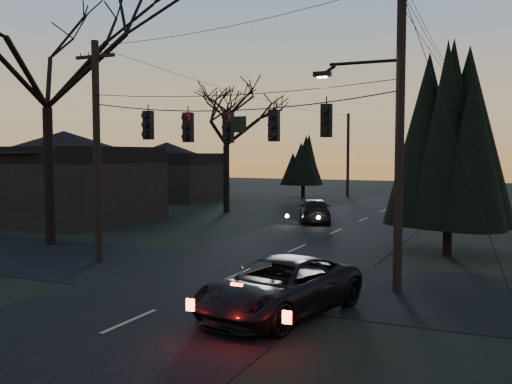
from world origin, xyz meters
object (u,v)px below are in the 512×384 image
at_px(utility_pole_far_l, 347,197).
at_px(evergreen_right, 449,141).
at_px(bare_tree_left, 46,51).
at_px(utility_pole_right, 397,291).
at_px(utility_pole_left, 99,261).
at_px(utility_pole_far_r, 468,209).
at_px(suv_near, 279,288).
at_px(sedan_oncoming_a, 315,210).

relative_size(utility_pole_far_l, evergreen_right, 0.97).
xyz_separation_m(bare_tree_left, evergreen_right, (17.02, 4.55, -4.10)).
bearing_deg(utility_pole_right, bare_tree_left, 171.74).
relative_size(utility_pole_left, utility_pole_far_l, 1.06).
bearing_deg(utility_pole_right, utility_pole_far_l, 107.72).
height_order(utility_pole_left, utility_pole_far_r, same).
bearing_deg(bare_tree_left, suv_near, -24.17).
relative_size(utility_pole_far_l, suv_near, 1.52).
bearing_deg(utility_pole_right, utility_pole_left, 180.00).
distance_m(utility_pole_right, bare_tree_left, 18.68).
relative_size(evergreen_right, sedan_oncoming_a, 1.85).
distance_m(utility_pole_right, sedan_oncoming_a, 17.19).
height_order(utility_pole_far_r, evergreen_right, evergreen_right).
height_order(utility_pole_right, evergreen_right, evergreen_right).
xyz_separation_m(evergreen_right, sedan_oncoming_a, (-8.54, 8.37, -3.95)).
distance_m(utility_pole_left, sedan_oncoming_a, 15.75).
height_order(utility_pole_left, bare_tree_left, bare_tree_left).
relative_size(utility_pole_far_r, suv_near, 1.62).
height_order(utility_pole_far_r, utility_pole_far_l, utility_pole_far_r).
xyz_separation_m(utility_pole_left, evergreen_right, (12.22, 6.92, 4.71)).
relative_size(bare_tree_left, evergreen_right, 1.53).
bearing_deg(utility_pole_far_l, evergreen_right, -67.20).
relative_size(utility_pole_right, bare_tree_left, 0.79).
bearing_deg(utility_pole_far_l, sedan_oncoming_a, -79.91).
relative_size(bare_tree_left, suv_near, 2.40).
distance_m(utility_pole_far_l, bare_tree_left, 35.10).
distance_m(utility_pole_far_r, utility_pole_far_l, 14.01).
height_order(utility_pole_far_l, bare_tree_left, bare_tree_left).
bearing_deg(evergreen_right, sedan_oncoming_a, 135.56).
height_order(utility_pole_left, utility_pole_far_l, utility_pole_left).
bearing_deg(utility_pole_far_r, utility_pole_far_l, 145.18).
bearing_deg(evergreen_right, utility_pole_far_l, 112.80).
bearing_deg(utility_pole_far_r, sedan_oncoming_a, -121.58).
relative_size(utility_pole_far_l, bare_tree_left, 0.63).
height_order(bare_tree_left, sedan_oncoming_a, bare_tree_left).
height_order(utility_pole_far_l, suv_near, utility_pole_far_l).
bearing_deg(utility_pole_left, suv_near, -23.05).
height_order(evergreen_right, suv_near, evergreen_right).
bearing_deg(utility_pole_far_l, utility_pole_left, -90.00).
bearing_deg(bare_tree_left, sedan_oncoming_a, 56.72).
xyz_separation_m(utility_pole_left, utility_pole_far_r, (11.50, 28.00, 0.00)).
height_order(utility_pole_left, sedan_oncoming_a, utility_pole_left).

